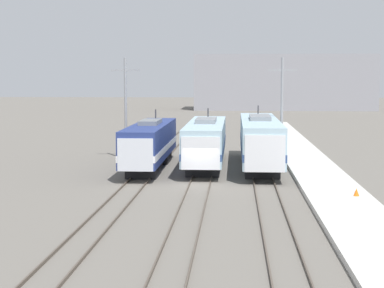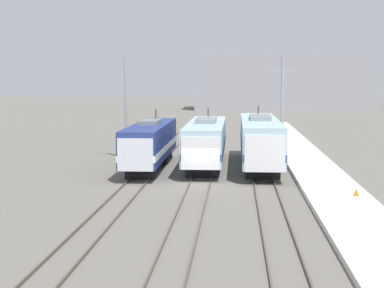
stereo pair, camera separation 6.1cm
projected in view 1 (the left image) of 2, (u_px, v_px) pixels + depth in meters
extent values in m
plane|color=#666059|center=(200.00, 184.00, 45.14)|extent=(400.00, 400.00, 0.00)
cube|color=#4C4238|center=(126.00, 183.00, 45.48)|extent=(0.07, 120.00, 0.15)
cube|color=#4C4238|center=(146.00, 183.00, 45.38)|extent=(0.07, 120.00, 0.15)
cube|color=#4C4238|center=(190.00, 183.00, 45.18)|extent=(0.07, 120.00, 0.15)
cube|color=#4C4238|center=(210.00, 184.00, 45.08)|extent=(0.07, 120.00, 0.15)
cube|color=#4C4238|center=(254.00, 184.00, 44.88)|extent=(0.07, 120.00, 0.15)
cube|color=#4C4238|center=(275.00, 184.00, 44.78)|extent=(0.07, 120.00, 0.15)
cube|color=black|center=(144.00, 170.00, 49.02)|extent=(2.33, 3.57, 0.95)
cube|color=black|center=(157.00, 157.00, 57.07)|extent=(2.33, 3.57, 0.95)
cube|color=navy|center=(150.00, 141.00, 52.86)|extent=(2.74, 16.21, 2.73)
cube|color=silver|center=(151.00, 147.00, 52.91)|extent=(2.78, 16.25, 0.49)
cube|color=silver|center=(137.00, 154.00, 45.59)|extent=(2.52, 1.73, 2.32)
cube|color=black|center=(135.00, 148.00, 44.76)|extent=(2.14, 0.08, 0.65)
cube|color=slate|center=(150.00, 122.00, 52.70)|extent=(1.51, 4.05, 0.35)
cylinder|color=#38383D|center=(156.00, 115.00, 56.20)|extent=(0.12, 0.12, 1.04)
cube|color=#232326|center=(204.00, 168.00, 50.10)|extent=(2.56, 3.84, 0.95)
cube|color=#232326|center=(208.00, 154.00, 58.75)|extent=(2.56, 3.84, 0.95)
cube|color=#9EBCCC|center=(206.00, 139.00, 54.23)|extent=(3.02, 17.44, 2.78)
cube|color=navy|center=(206.00, 145.00, 54.29)|extent=(3.06, 17.48, 0.50)
cube|color=silver|center=(201.00, 152.00, 46.47)|extent=(2.78, 1.96, 2.36)
cube|color=black|center=(201.00, 146.00, 45.53)|extent=(2.36, 0.08, 0.66)
cube|color=gray|center=(206.00, 120.00, 54.07)|extent=(1.66, 4.36, 0.35)
cylinder|color=#38383D|center=(208.00, 114.00, 57.84)|extent=(0.12, 0.12, 1.02)
cube|color=#232326|center=(262.00, 169.00, 49.39)|extent=(2.61, 4.23, 0.95)
cube|color=#232326|center=(257.00, 154.00, 58.94)|extent=(2.61, 4.23, 0.95)
cube|color=#9EBCCC|center=(260.00, 137.00, 53.96)|extent=(3.07, 19.25, 3.05)
cube|color=navy|center=(260.00, 145.00, 54.02)|extent=(3.11, 19.29, 0.55)
cube|color=silver|center=(264.00, 152.00, 45.25)|extent=(2.82, 1.85, 2.59)
cube|color=black|center=(265.00, 145.00, 44.35)|extent=(2.40, 0.08, 0.73)
cube|color=gray|center=(260.00, 117.00, 53.78)|extent=(1.69, 4.81, 0.35)
cylinder|color=#38383D|center=(258.00, 111.00, 57.95)|extent=(0.12, 0.12, 0.99)
cylinder|color=gray|center=(126.00, 109.00, 58.32)|extent=(0.25, 0.25, 9.29)
cube|color=gray|center=(125.00, 70.00, 57.96)|extent=(2.61, 0.16, 0.16)
cylinder|color=gray|center=(282.00, 110.00, 57.38)|extent=(0.25, 0.25, 9.29)
cube|color=gray|center=(282.00, 70.00, 57.02)|extent=(2.61, 0.16, 0.16)
cube|color=beige|center=(327.00, 184.00, 44.53)|extent=(4.00, 120.00, 0.33)
cone|color=orange|center=(356.00, 192.00, 38.96)|extent=(0.35, 0.35, 0.47)
cube|color=gray|center=(283.00, 82.00, 150.82)|extent=(41.34, 15.06, 12.77)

